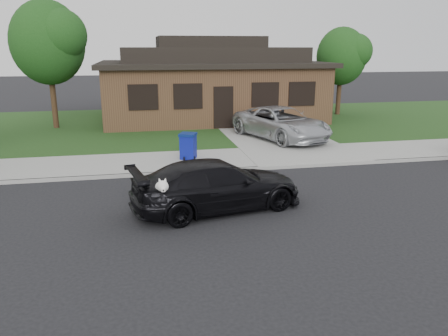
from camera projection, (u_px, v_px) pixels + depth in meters
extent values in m
plane|color=black|center=(156.00, 213.00, 11.41)|extent=(120.00, 120.00, 0.00)
cube|color=gray|center=(149.00, 163.00, 16.12)|extent=(60.00, 3.00, 0.12)
cube|color=gray|center=(151.00, 174.00, 14.70)|extent=(60.00, 0.12, 0.12)
cube|color=#193814|center=(144.00, 126.00, 23.67)|extent=(60.00, 13.00, 0.13)
cube|color=gray|center=(266.00, 132.00, 21.98)|extent=(4.50, 13.00, 0.14)
imported|color=black|center=(217.00, 185.00, 11.56)|extent=(4.88, 2.78, 1.33)
ellipsoid|color=white|center=(162.00, 187.00, 10.39)|extent=(0.34, 0.40, 0.30)
sphere|color=white|center=(163.00, 186.00, 10.14)|extent=(0.26, 0.26, 0.26)
cube|color=white|center=(163.00, 190.00, 10.04)|extent=(0.09, 0.12, 0.08)
sphere|color=black|center=(163.00, 190.00, 9.98)|extent=(0.04, 0.04, 0.04)
cone|color=white|center=(160.00, 180.00, 10.14)|extent=(0.11, 0.11, 0.14)
cone|color=white|center=(165.00, 180.00, 10.17)|extent=(0.11, 0.11, 0.14)
imported|color=#B6B8BE|center=(281.00, 123.00, 19.87)|extent=(3.99, 5.65, 1.43)
cube|color=navy|center=(188.00, 147.00, 16.42)|extent=(0.70, 0.70, 0.88)
cube|color=#071A59|center=(188.00, 134.00, 16.29)|extent=(0.76, 0.76, 0.10)
cylinder|color=black|center=(184.00, 159.00, 16.23)|extent=(0.10, 0.14, 0.14)
cylinder|color=black|center=(194.00, 158.00, 16.30)|extent=(0.10, 0.14, 0.14)
cube|color=#422B1C|center=(210.00, 92.00, 25.90)|extent=(12.00, 8.00, 3.00)
cube|color=black|center=(210.00, 64.00, 25.47)|extent=(12.60, 8.60, 0.25)
cube|color=black|center=(210.00, 54.00, 25.33)|extent=(10.00, 6.50, 0.80)
cube|color=black|center=(210.00, 42.00, 25.14)|extent=(6.00, 3.50, 0.60)
cube|color=black|center=(223.00, 107.00, 22.20)|extent=(1.00, 0.06, 2.10)
cube|color=black|center=(143.00, 97.00, 21.29)|extent=(1.30, 0.05, 1.10)
cube|color=black|center=(188.00, 96.00, 21.70)|extent=(1.30, 0.05, 1.10)
cube|color=black|center=(265.00, 95.00, 22.47)|extent=(1.30, 0.05, 1.10)
cube|color=black|center=(302.00, 94.00, 22.85)|extent=(1.30, 0.05, 1.10)
cylinder|color=#332114|center=(54.00, 104.00, 22.47)|extent=(0.28, 0.28, 2.48)
ellipsoid|color=#143811|center=(48.00, 43.00, 21.65)|extent=(3.60, 3.60, 4.14)
sphere|color=#26591E|center=(61.00, 35.00, 21.18)|extent=(2.52, 2.52, 2.52)
cylinder|color=#332114|center=(338.00, 98.00, 27.08)|extent=(0.28, 0.28, 2.03)
ellipsoid|color=#143811|center=(341.00, 56.00, 26.41)|extent=(3.00, 3.00, 3.45)
sphere|color=#26591E|center=(354.00, 51.00, 26.02)|extent=(2.10, 2.10, 2.10)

